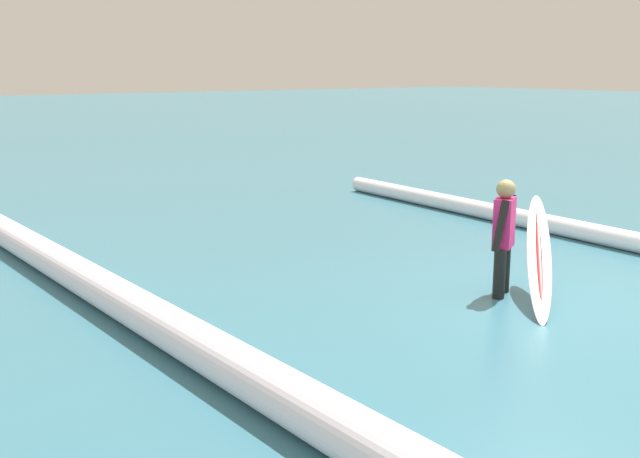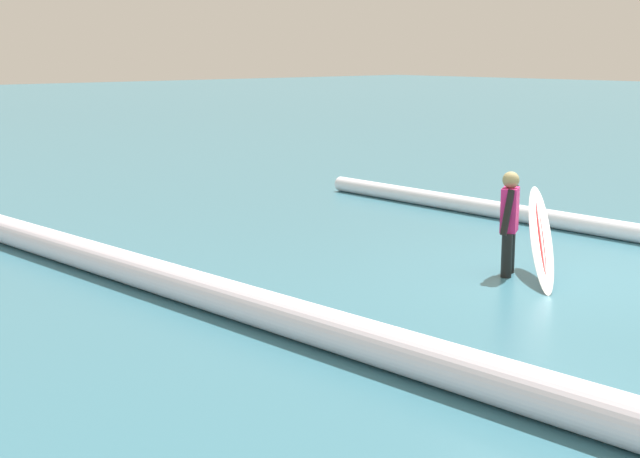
{
  "view_description": "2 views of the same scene",
  "coord_description": "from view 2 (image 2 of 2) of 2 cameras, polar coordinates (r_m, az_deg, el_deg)",
  "views": [
    {
      "loc": [
        -4.93,
        7.15,
        2.63
      ],
      "look_at": [
        1.17,
        2.7,
        1.0
      ],
      "focal_mm": 42.21,
      "sensor_mm": 36.0,
      "label": 1
    },
    {
      "loc": [
        -6.65,
        10.24,
        2.91
      ],
      "look_at": [
        0.87,
        3.56,
        0.99
      ],
      "focal_mm": 52.61,
      "sensor_mm": 36.0,
      "label": 2
    }
  ],
  "objects": [
    {
      "name": "surfboard",
      "position": [
        12.44,
        13.29,
        -0.5
      ],
      "size": [
        1.49,
        1.61,
        1.1
      ],
      "color": "white",
      "rests_on": "ground_plane"
    },
    {
      "name": "surfer",
      "position": [
        12.45,
        11.45,
        0.65
      ],
      "size": [
        0.34,
        0.6,
        1.37
      ],
      "rotation": [
        0.0,
        0.0,
        2.08
      ],
      "color": "black",
      "rests_on": "ground_plane"
    },
    {
      "name": "ground_plane",
      "position": [
        12.55,
        14.98,
        -2.97
      ],
      "size": [
        143.94,
        143.94,
        0.0
      ],
      "primitive_type": "plane",
      "color": "#366F81"
    },
    {
      "name": "wave_crest_midground",
      "position": [
        9.13,
        1.58,
        -6.43
      ],
      "size": [
        17.08,
        0.95,
        0.41
      ],
      "primitive_type": "cylinder",
      "rotation": [
        0.0,
        1.57,
        0.03
      ],
      "color": "white",
      "rests_on": "ground_plane"
    }
  ]
}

